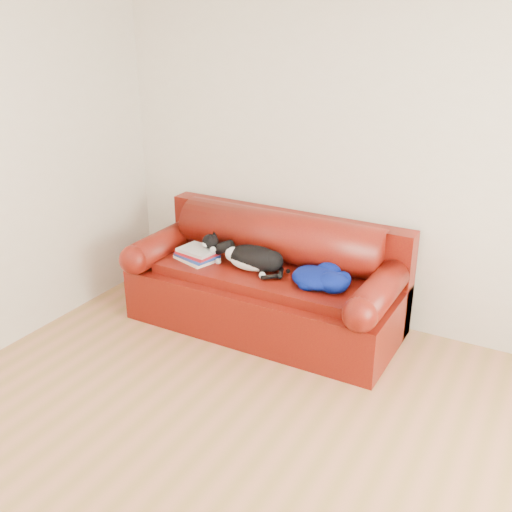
% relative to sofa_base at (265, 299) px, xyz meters
% --- Properties ---
extents(ground, '(4.50, 4.50, 0.00)m').
position_rel_sofa_base_xyz_m(ground, '(0.70, -1.49, -0.24)').
color(ground, olive).
rests_on(ground, ground).
extents(room_shell, '(4.52, 4.02, 2.61)m').
position_rel_sofa_base_xyz_m(room_shell, '(0.83, -1.48, 1.43)').
color(room_shell, beige).
rests_on(room_shell, ground).
extents(sofa_base, '(2.10, 0.90, 0.50)m').
position_rel_sofa_base_xyz_m(sofa_base, '(0.00, 0.00, 0.00)').
color(sofa_base, '#410208').
rests_on(sofa_base, ground).
extents(sofa_back, '(2.10, 1.01, 0.88)m').
position_rel_sofa_base_xyz_m(sofa_back, '(-0.00, 0.24, 0.30)').
color(sofa_back, '#410208').
rests_on(sofa_back, ground).
extents(book_stack, '(0.37, 0.32, 0.10)m').
position_rel_sofa_base_xyz_m(book_stack, '(-0.55, -0.11, 0.31)').
color(book_stack, beige).
rests_on(book_stack, sofa_base).
extents(cat, '(0.65, 0.26, 0.24)m').
position_rel_sofa_base_xyz_m(cat, '(-0.07, -0.06, 0.35)').
color(cat, black).
rests_on(cat, sofa_base).
extents(blanket, '(0.47, 0.38, 0.14)m').
position_rel_sofa_base_xyz_m(blanket, '(0.49, -0.07, 0.32)').
color(blanket, '#020543').
rests_on(blanket, sofa_base).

